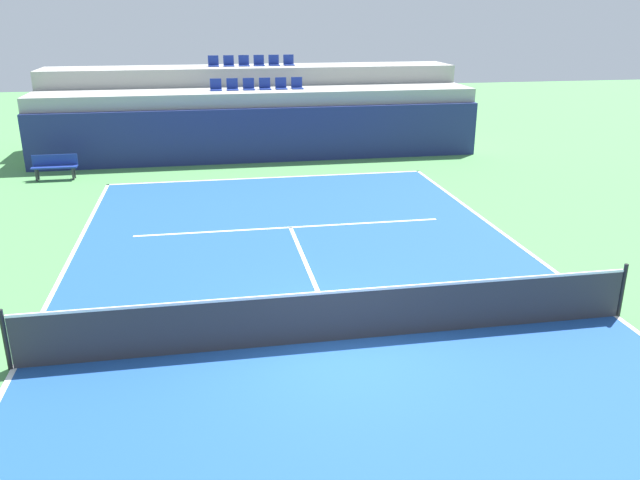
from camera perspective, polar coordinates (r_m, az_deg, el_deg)
ground_plane at (r=11.63m, az=1.65°, el=-8.88°), size 80.00×80.00×0.00m
court_surface at (r=11.63m, az=1.65°, el=-8.86°), size 11.00×24.00×0.01m
baseline_far at (r=22.73m, az=-4.52°, el=5.52°), size 11.00×0.10×0.00m
sideline_left at (r=11.90m, az=-25.46°, el=-10.21°), size 0.10×24.00×0.00m
sideline_right at (r=13.71m, az=24.69°, el=-6.11°), size 0.10×24.00×0.00m
service_line_far at (r=17.43m, az=-2.63°, el=1.13°), size 8.26×0.10×0.00m
centre_service_line at (r=14.46m, az=-0.93°, el=-2.86°), size 0.10×6.40×0.00m
back_wall at (r=25.01m, az=-5.19°, el=9.20°), size 17.23×0.30×2.07m
stands_tier_lower at (r=26.29m, az=-5.49°, el=10.29°), size 17.23×2.40×2.59m
stands_tier_upper at (r=28.60m, az=-5.94°, el=11.77°), size 17.23×2.40×3.31m
seating_row_lower at (r=26.19m, az=-5.61°, el=13.40°), size 3.64×0.44×0.44m
seating_row_upper at (r=28.50m, az=-6.08°, el=15.33°), size 3.64×0.44×0.44m
tennis_net at (r=11.39m, az=1.67°, el=-6.64°), size 11.08×0.08×1.07m
player_bench at (r=24.18m, az=-22.43°, el=6.16°), size 1.50×0.40×0.85m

